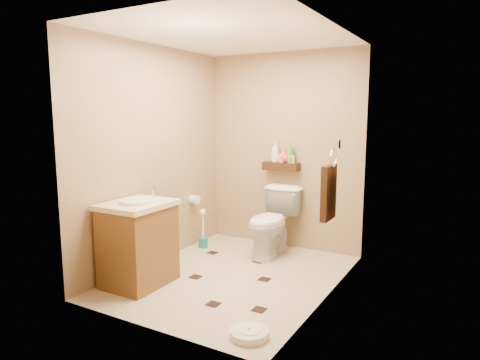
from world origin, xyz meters
The scene contains 19 objects.
ground centered at (0.00, 0.00, 0.00)m, with size 2.50×2.50×0.00m, color #BFAD8B.
wall_back centered at (0.00, 1.25, 1.20)m, with size 2.00×0.04×2.40m, color #A07A5B.
wall_front centered at (0.00, -1.25, 1.20)m, with size 2.00×0.04×2.40m, color #A07A5B.
wall_left centered at (-1.00, 0.00, 1.20)m, with size 0.04×2.50×2.40m, color #A07A5B.
wall_right centered at (1.00, 0.00, 1.20)m, with size 0.04×2.50×2.40m, color #A07A5B.
ceiling centered at (0.00, 0.00, 2.40)m, with size 2.00×2.50×0.02m, color white.
wall_shelf centered at (0.00, 1.17, 1.02)m, with size 0.46×0.14×0.10m, color #351C0E.
floor_accents centered at (0.04, -0.04, 0.00)m, with size 1.29×1.29×0.01m.
toilet centered at (0.05, 0.83, 0.40)m, with size 0.45×0.78×0.80m, color white.
vanity centered at (-0.70, -0.61, 0.42)m, with size 0.56×0.68×0.95m.
bathroom_scale centered at (0.73, -0.98, 0.03)m, with size 0.37×0.37×0.06m.
toilet_brush centered at (-0.82, 0.66, 0.17)m, with size 0.11×0.11×0.49m.
towel_ring centered at (0.91, 0.25, 0.95)m, with size 0.12×0.30×0.76m.
toilet_paper centered at (-0.94, 0.65, 0.60)m, with size 0.12×0.11×0.12m.
bottle_a centered at (-0.08, 1.17, 1.20)m, with size 0.10×0.10×0.27m, color silver.
bottle_b centered at (0.03, 1.17, 1.15)m, with size 0.07×0.08×0.17m, color yellow.
bottle_c centered at (0.06, 1.17, 1.15)m, with size 0.13×0.13×0.16m, color #F41C43.
bottle_d centered at (0.12, 1.17, 1.19)m, with size 0.09×0.09×0.24m, color green.
bottle_e centered at (0.13, 1.17, 1.14)m, with size 0.07×0.07×0.15m, color #F4B951.
Camera 1 is at (2.15, -3.61, 1.65)m, focal length 32.00 mm.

